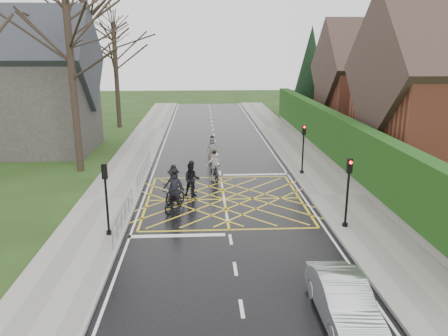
{
  "coord_description": "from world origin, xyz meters",
  "views": [
    {
      "loc": [
        -1.17,
        -21.7,
        7.77
      ],
      "look_at": [
        0.07,
        1.5,
        1.3
      ],
      "focal_mm": 35.0,
      "sensor_mm": 36.0,
      "label": 1
    }
  ],
  "objects": [
    {
      "name": "church",
      "position": [
        -13.54,
        12.0,
        4.93
      ],
      "size": [
        8.8,
        7.8,
        11.0
      ],
      "color": "#2D2B28",
      "rests_on": "ground"
    },
    {
      "name": "road",
      "position": [
        0.0,
        0.0,
        0.01
      ],
      "size": [
        9.0,
        80.0,
        0.01
      ],
      "primitive_type": "cube",
      "color": "black",
      "rests_on": "ground"
    },
    {
      "name": "tree_far",
      "position": [
        -9.3,
        22.0,
        7.19
      ],
      "size": [
        8.4,
        8.4,
        10.4
      ],
      "color": "black",
      "rests_on": "ground"
    },
    {
      "name": "house_far",
      "position": [
        14.75,
        18.0,
        4.36
      ],
      "size": [
        9.8,
        8.8,
        10.3
      ],
      "color": "brown",
      "rests_on": "ground"
    },
    {
      "name": "railing_north",
      "position": [
        -4.65,
        4.0,
        0.79
      ],
      "size": [
        0.05,
        6.04,
        1.03
      ],
      "color": "slate",
      "rests_on": "ground"
    },
    {
      "name": "traffic_light_sw",
      "position": [
        -5.1,
        -4.5,
        1.66
      ],
      "size": [
        0.24,
        0.31,
        3.21
      ],
      "color": "black",
      "rests_on": "ground"
    },
    {
      "name": "traffic_light_ne",
      "position": [
        5.1,
        4.2,
        1.66
      ],
      "size": [
        0.24,
        0.31,
        3.21
      ],
      "rotation": [
        0.0,
        0.0,
        3.14
      ],
      "color": "black",
      "rests_on": "ground"
    },
    {
      "name": "sidewalk_right",
      "position": [
        6.0,
        0.0,
        0.07
      ],
      "size": [
        3.0,
        80.0,
        0.15
      ],
      "primitive_type": "cube",
      "color": "gray",
      "rests_on": "ground"
    },
    {
      "name": "cyclist_mid",
      "position": [
        -2.62,
        -0.03,
        0.7
      ],
      "size": [
        1.33,
        2.1,
        1.93
      ],
      "rotation": [
        0.0,
        0.0,
        -0.35
      ],
      "color": "black",
      "rests_on": "ground"
    },
    {
      "name": "cyclist_lead",
      "position": [
        -0.4,
        8.14,
        0.63
      ],
      "size": [
        0.82,
        1.87,
        1.81
      ],
      "rotation": [
        0.0,
        0.0,
        0.02
      ],
      "color": "orange",
      "rests_on": "ground"
    },
    {
      "name": "car",
      "position": [
        2.9,
        -10.72,
        0.65
      ],
      "size": [
        1.37,
        3.92,
        1.29
      ],
      "primitive_type": "imported",
      "rotation": [
        0.0,
        0.0,
        0.0
      ],
      "color": "silver",
      "rests_on": "ground"
    },
    {
      "name": "cyclist_rear",
      "position": [
        -2.49,
        -1.37,
        0.68
      ],
      "size": [
        1.49,
        2.27,
        2.08
      ],
      "rotation": [
        0.0,
        0.0,
        -0.38
      ],
      "color": "black",
      "rests_on": "ground"
    },
    {
      "name": "ground",
      "position": [
        0.0,
        0.0,
        0.0
      ],
      "size": [
        120.0,
        120.0,
        0.0
      ],
      "primitive_type": "plane",
      "color": "#1F3010",
      "rests_on": "ground"
    },
    {
      "name": "conifer",
      "position": [
        10.75,
        26.0,
        4.99
      ],
      "size": [
        4.6,
        4.6,
        10.0
      ],
      "color": "black",
      "rests_on": "ground"
    },
    {
      "name": "tree_near",
      "position": [
        -9.0,
        6.0,
        7.91
      ],
      "size": [
        9.24,
        9.24,
        11.44
      ],
      "color": "black",
      "rests_on": "ground"
    },
    {
      "name": "stone_wall",
      "position": [
        7.75,
        6.0,
        0.35
      ],
      "size": [
        0.5,
        38.0,
        0.7
      ],
      "primitive_type": "cube",
      "color": "slate",
      "rests_on": "ground"
    },
    {
      "name": "cyclist_front",
      "position": [
        -0.4,
        3.41,
        0.69
      ],
      "size": [
        1.06,
        1.93,
        1.87
      ],
      "rotation": [
        0.0,
        0.0,
        0.19
      ],
      "color": "black",
      "rests_on": "ground"
    },
    {
      "name": "railing_south",
      "position": [
        -4.65,
        -3.5,
        0.78
      ],
      "size": [
        0.05,
        5.04,
        1.03
      ],
      "color": "slate",
      "rests_on": "ground"
    },
    {
      "name": "tree_mid",
      "position": [
        -10.0,
        14.0,
        8.63
      ],
      "size": [
        10.08,
        10.08,
        12.48
      ],
      "color": "black",
      "rests_on": "ground"
    },
    {
      "name": "cyclist_back",
      "position": [
        -1.7,
        0.59,
        0.75
      ],
      "size": [
        0.89,
        1.98,
        1.98
      ],
      "rotation": [
        0.0,
        0.0,
        0.0
      ],
      "color": "black",
      "rests_on": "ground"
    },
    {
      "name": "traffic_light_se",
      "position": [
        5.1,
        -4.2,
        1.66
      ],
      "size": [
        0.24,
        0.31,
        3.21
      ],
      "rotation": [
        0.0,
        0.0,
        3.14
      ],
      "color": "black",
      "rests_on": "ground"
    },
    {
      "name": "sidewalk_left",
      "position": [
        -6.0,
        0.0,
        0.07
      ],
      "size": [
        3.0,
        80.0,
        0.15
      ],
      "primitive_type": "cube",
      "color": "gray",
      "rests_on": "ground"
    },
    {
      "name": "hedge",
      "position": [
        7.75,
        6.0,
        2.1
      ],
      "size": [
        0.9,
        38.0,
        2.8
      ],
      "primitive_type": "cube",
      "color": "#183D10",
      "rests_on": "stone_wall"
    }
  ]
}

